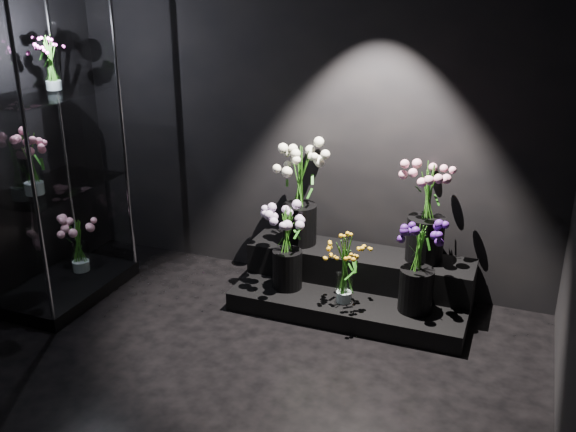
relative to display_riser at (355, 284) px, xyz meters
The scene contains 12 objects.
floor 1.74m from the display_riser, 107.88° to the right, with size 4.00×4.00×0.00m, color black.
wall_back 1.39m from the display_riser, 146.62° to the left, with size 4.00×4.00×0.00m, color black.
display_riser is the anchor object (origin of this frame).
display_case 2.51m from the display_riser, 162.49° to the right, with size 0.64×1.06×2.34m.
bouquet_orange_bells 0.37m from the display_riser, 91.68° to the right, with size 0.26×0.26×0.51m.
bouquet_lilac 0.64m from the display_riser, 156.69° to the right, with size 0.43×0.43×0.64m.
bouquet_purple 0.65m from the display_riser, 22.76° to the right, with size 0.36×0.36×0.66m.
bouquet_cream_roses 0.84m from the display_riser, 167.98° to the left, with size 0.47×0.47×0.78m.
bouquet_pink_roses 0.81m from the display_riser, 16.31° to the left, with size 0.44×0.44×0.75m.
bouquet_case_pink 2.56m from the display_riser, 157.92° to the right, with size 0.34×0.34×0.44m.
bouquet_case_magenta 2.81m from the display_riser, 167.09° to the right, with size 0.23×0.23×0.39m.
bouquet_case_base_pink 2.27m from the display_riser, 167.74° to the right, with size 0.40×0.40×0.49m.
Camera 1 is at (1.66, -2.69, 2.44)m, focal length 40.00 mm.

